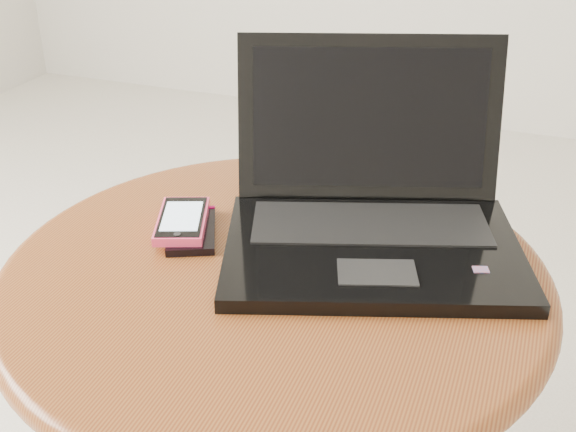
% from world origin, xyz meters
% --- Properties ---
extents(table, '(0.70, 0.70, 0.56)m').
position_xyz_m(table, '(-0.02, -0.05, 0.44)').
color(table, '#4E2D1A').
rests_on(table, ground).
extents(laptop, '(0.45, 0.42, 0.24)m').
position_xyz_m(laptop, '(0.08, 0.05, 0.60)').
color(laptop, black).
rests_on(laptop, table).
extents(phone_black, '(0.11, 0.14, 0.01)m').
position_xyz_m(phone_black, '(-0.15, -0.02, 0.56)').
color(phone_black, black).
rests_on(phone_black, table).
extents(phone_pink, '(0.10, 0.13, 0.01)m').
position_xyz_m(phone_pink, '(-0.17, -0.02, 0.57)').
color(phone_pink, '#FF3E6B').
rests_on(phone_pink, phone_black).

